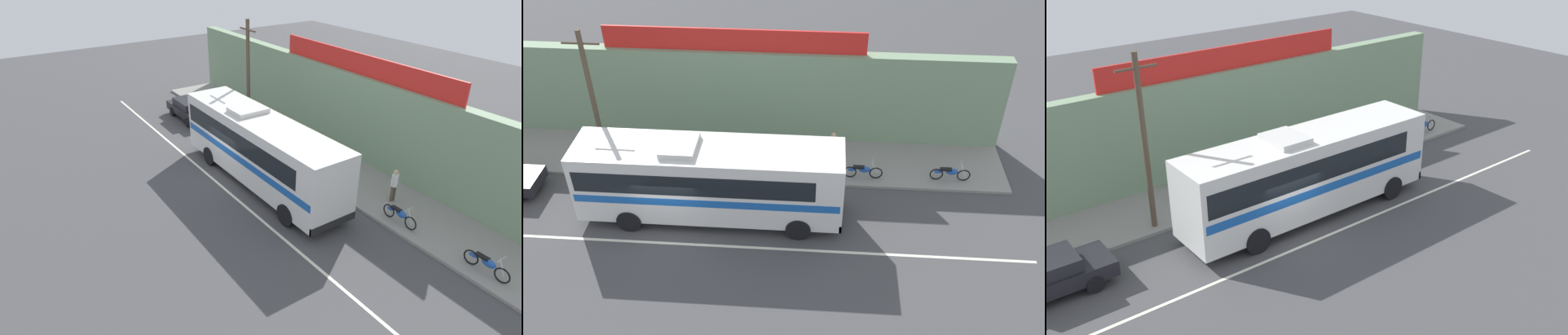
# 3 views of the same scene
# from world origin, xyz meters

# --- Properties ---
(ground_plane) EXTENTS (70.00, 70.00, 0.00)m
(ground_plane) POSITION_xyz_m (0.00, 0.00, 0.00)
(ground_plane) COLOR #444447
(sidewalk_slab) EXTENTS (30.00, 3.60, 0.14)m
(sidewalk_slab) POSITION_xyz_m (0.00, 5.20, 0.07)
(sidewalk_slab) COLOR gray
(sidewalk_slab) RESTS_ON ground_plane
(storefront_facade) EXTENTS (30.00, 0.70, 4.80)m
(storefront_facade) POSITION_xyz_m (0.00, 7.35, 2.40)
(storefront_facade) COLOR gray
(storefront_facade) RESTS_ON ground_plane
(storefront_billboard) EXTENTS (12.47, 0.12, 1.10)m
(storefront_billboard) POSITION_xyz_m (1.94, 7.35, 5.35)
(storefront_billboard) COLOR red
(storefront_billboard) RESTS_ON storefront_facade
(road_center_stripe) EXTENTS (30.00, 0.14, 0.01)m
(road_center_stripe) POSITION_xyz_m (0.00, -0.80, 0.00)
(road_center_stripe) COLOR silver
(road_center_stripe) RESTS_ON ground_plane
(intercity_bus) EXTENTS (11.09, 2.62, 3.78)m
(intercity_bus) POSITION_xyz_m (1.58, 1.07, 2.06)
(intercity_bus) COLOR silver
(intercity_bus) RESTS_ON ground_plane
(parked_car) EXTENTS (4.29, 1.86, 1.37)m
(parked_car) POSITION_xyz_m (-8.59, 2.08, 0.74)
(parked_car) COLOR black
(parked_car) RESTS_ON ground_plane
(utility_pole) EXTENTS (1.60, 0.22, 7.05)m
(utility_pole) POSITION_xyz_m (-3.90, 3.91, 3.80)
(utility_pole) COLOR brown
(utility_pole) RESTS_ON sidewalk_slab
(motorcycle_blue) EXTENTS (1.87, 0.56, 0.94)m
(motorcycle_blue) POSITION_xyz_m (12.22, 4.12, 0.57)
(motorcycle_blue) COLOR black
(motorcycle_blue) RESTS_ON sidewalk_slab
(motorcycle_orange) EXTENTS (1.82, 0.56, 0.94)m
(motorcycle_orange) POSITION_xyz_m (8.21, 4.01, 0.57)
(motorcycle_orange) COLOR black
(motorcycle_orange) RESTS_ON sidewalk_slab
(pedestrian_near_shop) EXTENTS (0.30, 0.48, 1.66)m
(pedestrian_near_shop) POSITION_xyz_m (6.81, 5.19, 1.11)
(pedestrian_near_shop) COLOR brown
(pedestrian_near_shop) RESTS_ON sidewalk_slab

